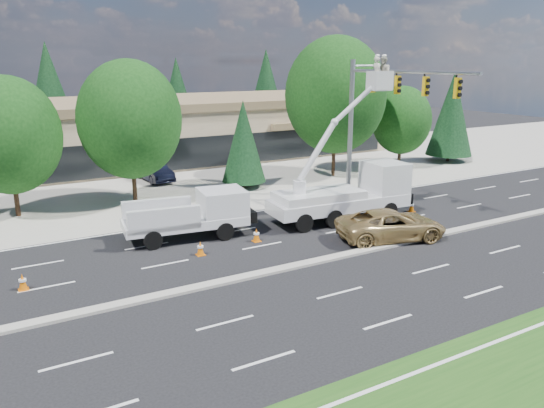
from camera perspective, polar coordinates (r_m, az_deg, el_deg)
ground at (r=23.86m, az=2.67°, el=-6.75°), size 140.00×140.00×0.00m
concrete_apron at (r=41.40m, az=-12.37°, el=2.38°), size 140.00×22.00×0.01m
road_median at (r=23.84m, az=2.67°, el=-6.62°), size 120.00×0.55×0.12m
strip_mall at (r=50.42m, az=-16.07°, el=7.64°), size 50.40×15.40×5.50m
tree_front_c at (r=33.93m, az=-26.50°, el=6.61°), size 5.90×5.90×8.18m
tree_front_d at (r=34.99m, az=-15.04°, el=8.74°), size 6.54×6.54×9.07m
tree_front_e at (r=38.07m, az=-3.09°, el=6.75°), size 3.18×3.18×6.26m
tree_front_f at (r=41.97m, az=6.84°, el=11.54°), size 7.81×7.81×10.84m
tree_front_g at (r=46.66m, az=13.76°, el=8.75°), size 4.99×4.99×6.93m
tree_front_h at (r=50.93m, az=18.76°, el=9.20°), size 4.09×4.09×8.06m
tree_back_b at (r=61.23m, az=-22.82°, el=11.12°), size 5.53×5.53×10.90m
tree_back_c at (r=64.60m, az=-10.15°, el=11.45°), size 4.74×4.74×9.34m
tree_back_d at (r=69.58m, az=-0.64°, el=12.40°), size 5.29×5.29×10.42m
signal_mast at (r=33.93m, az=10.85°, el=10.08°), size 2.76×10.16×9.00m
utility_pickup at (r=27.71m, az=-8.34°, el=-1.59°), size 6.54×3.13×2.41m
bucket_truck at (r=30.78m, az=8.49°, el=1.92°), size 8.46×3.27×9.25m
traffic_cone_a at (r=23.62m, az=-25.24°, el=-7.60°), size 0.40×0.40×0.70m
traffic_cone_b at (r=25.32m, az=-7.71°, el=-4.75°), size 0.40×0.40×0.70m
traffic_cone_c at (r=26.97m, az=-1.68°, el=-3.35°), size 0.40×0.40×0.70m
traffic_cone_d at (r=31.16m, az=11.53°, el=-1.11°), size 0.40×0.40×0.70m
traffic_cone_e at (r=33.36m, az=14.78°, el=-0.23°), size 0.40×0.40×0.70m
minivan at (r=27.82m, az=12.71°, el=-2.20°), size 6.10×4.01×1.56m
parked_car_east at (r=41.57m, az=-12.58°, el=3.48°), size 1.97×4.70×1.51m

